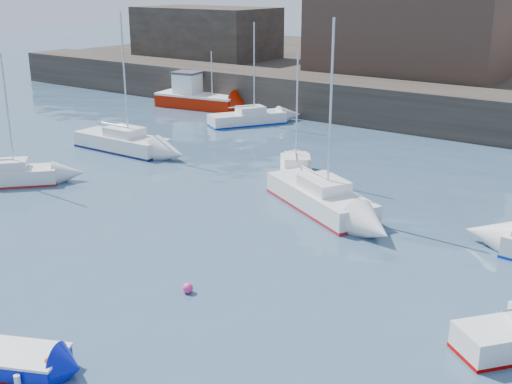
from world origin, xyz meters
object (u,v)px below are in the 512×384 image
Objects in this scene: sailboat_h at (248,118)px; buoy_mid at (188,293)px; fishing_boat at (196,96)px; blue_dinghy at (5,359)px; sailboat_e at (122,142)px; sailboat_f at (296,172)px; sailboat_b at (320,197)px; buoy_far at (283,179)px; sailboat_a at (6,176)px.

buoy_mid is (14.71, -23.40, -0.49)m from sailboat_h.
sailboat_h is (7.67, -2.93, -0.44)m from fishing_boat.
blue_dinghy is 39.23m from fishing_boat.
sailboat_e reaches higher than sailboat_h.
sailboat_h is (-10.63, 9.93, 0.00)m from sailboat_f.
sailboat_b reaches higher than sailboat_h.
sailboat_h reaches higher than buoy_far.
sailboat_h is at bearing 114.58° from blue_dinghy.
sailboat_e reaches higher than sailboat_a.
buoy_far is at bearing 100.62° from blue_dinghy.
sailboat_a is 16.91m from sailboat_b.
sailboat_f is (12.18, 9.77, -0.00)m from sailboat_a.
blue_dinghy is at bearing -65.42° from sailboat_h.
sailboat_f reaches higher than blue_dinghy.
buoy_far is (11.53, 9.52, -0.49)m from sailboat_a.
fishing_boat is at bearing 143.53° from sailboat_b.
fishing_boat is 27.01m from sailboat_b.
sailboat_a is 15.61m from sailboat_f.
buoy_far is (11.91, 0.82, -0.56)m from sailboat_e.
fishing_boat is 1.01× the size of sailboat_h.
sailboat_f is 18.11× the size of buoy_mid.
sailboat_f is 0.92× the size of sailboat_h.
fishing_boat is 0.88× the size of sailboat_e.
buoy_mid is 1.07× the size of buoy_far.
sailboat_a is 0.78× the size of sailboat_b.
sailboat_a is at bearing -141.25° from sailboat_f.
sailboat_f reaches higher than buoy_far.
sailboat_e reaches higher than fishing_boat.
blue_dinghy is 0.54× the size of sailboat_a.
blue_dinghy reaches higher than buoy_far.
sailboat_e is 11.17m from sailboat_h.
buoy_mid is (16.25, -3.70, -0.49)m from sailboat_a.
sailboat_e reaches higher than buoy_mid.
fishing_boat is at bearing 105.17° from sailboat_a.
fishing_boat is at bearing 112.45° from sailboat_e.
blue_dinghy is at bearing -56.98° from fishing_boat.
sailboat_b reaches higher than sailboat_a.
sailboat_e is at bearing 129.49° from blue_dinghy.
sailboat_b is 4.67m from sailboat_f.
sailboat_e is 20.74m from buoy_mid.
buoy_mid is at bearing 81.29° from blue_dinghy.
sailboat_f is at bearing 38.75° from sailboat_a.
sailboat_e is (-15.62, 18.95, 0.20)m from blue_dinghy.
sailboat_h is (-13.70, 29.96, 0.13)m from blue_dinghy.
buoy_mid is (0.67, -10.27, -0.58)m from sailboat_b.
sailboat_f reaches higher than fishing_boat.
sailboat_a is at bearing 146.06° from blue_dinghy.
buoy_far is (-0.64, -0.25, -0.49)m from sailboat_f.
sailboat_b is (0.34, 16.83, 0.22)m from blue_dinghy.
fishing_boat reaches higher than buoy_mid.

